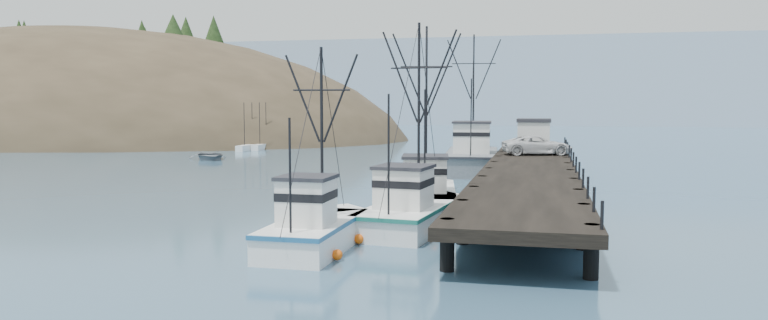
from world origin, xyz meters
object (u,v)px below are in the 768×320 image
pier_shed (534,134)px  motorboat (210,159)px  trawler_far (426,195)px  pickup_truck (537,145)px  trawler_mid (317,229)px  pier (529,173)px  trawler_near (413,212)px  work_vessel (472,158)px

pier_shed → motorboat: pier_shed is taller
trawler_far → pickup_truck: 18.47m
trawler_mid → trawler_far: (2.80, 11.89, 0.00)m
pier_shed → trawler_mid: bearing=-103.9°
pier → motorboat: 41.67m
pier → trawler_far: trawler_far is taller
trawler_near → trawler_far: (-0.41, 6.29, 0.00)m
trawler_far → trawler_mid: bearing=-103.2°
trawler_near → work_vessel: (0.08, 28.84, 0.41)m
work_vessel → pier_shed: bearing=7.9°
trawler_mid → work_vessel: work_vessel is taller
trawler_near → pier_shed: size_ratio=3.34×
pier → work_vessel: size_ratio=2.86×
trawler_mid → work_vessel: bearing=84.5°
trawler_far → work_vessel: bearing=88.7°
trawler_near → pier_shed: 30.23m
trawler_near → motorboat: 45.33m
trawler_mid → pier_shed: bearing=76.1°
trawler_far → pier_shed: bearing=75.7°
motorboat → trawler_near: bearing=-85.9°
trawler_near → trawler_mid: size_ratio=1.18×
trawler_mid → pier_shed: size_ratio=2.84×
pier → motorboat: size_ratio=7.72×
trawler_far → pier_shed: (5.94, 23.31, 2.60)m
trawler_near → pier_shed: trawler_near is taller
trawler_near → work_vessel: bearing=89.8°
pier → motorboat: bearing=146.3°
pier → pickup_truck: (0.41, 11.93, 1.09)m
trawler_mid → motorboat: size_ratio=1.60×
work_vessel → trawler_far: bearing=-91.3°
trawler_near → pier: bearing=64.6°
trawler_far → pickup_truck: trawler_far is taller
pickup_truck → work_vessel: bearing=32.1°
trawler_far → work_vessel: work_vessel is taller
pier → motorboat: (-34.63, 23.11, -1.69)m
pickup_truck → motorboat: (-35.04, 11.18, -2.78)m
trawler_near → trawler_mid: bearing=-119.8°
pier → trawler_near: (-5.50, -11.60, -0.87)m
trawler_far → work_vessel: (0.49, 22.55, 0.41)m
trawler_near → trawler_far: bearing=93.7°
motorboat → pier_shed: bearing=-44.3°
pier → pickup_truck: pickup_truck is taller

